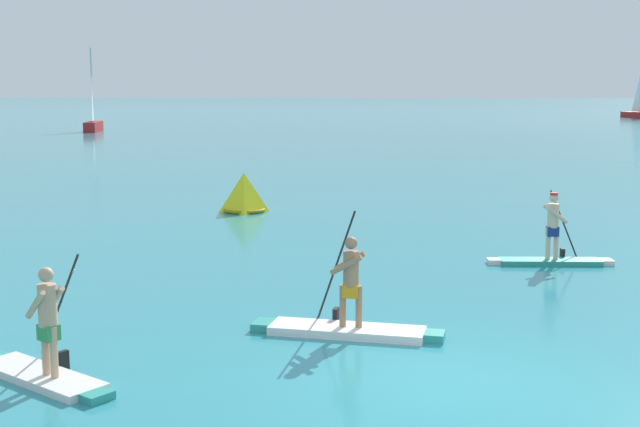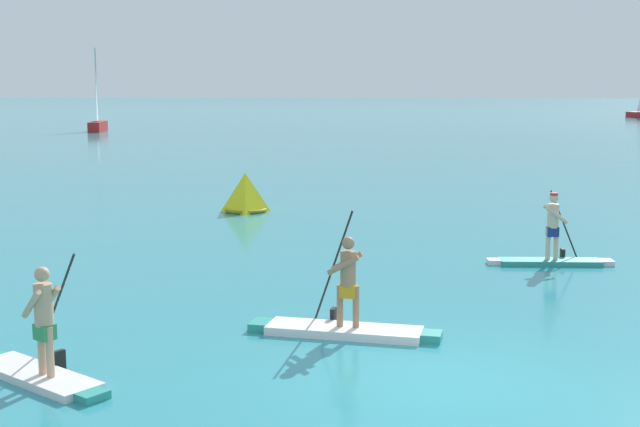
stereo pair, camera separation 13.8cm
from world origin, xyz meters
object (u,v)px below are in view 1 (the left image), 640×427
object	(u,v)px
paddleboarder_far_right	(552,248)
sailboat_left_horizon	(93,120)
paddleboarder_near_left	(43,357)
paddleboarder_mid_center	(347,318)
sailboat_right_horizon	(639,111)
race_marker_buoy	(244,194)

from	to	relation	value
paddleboarder_far_right	sailboat_left_horizon	bearing A→B (deg)	115.82
paddleboarder_near_left	paddleboarder_mid_center	size ratio (longest dim) A/B	0.79
sailboat_left_horizon	sailboat_right_horizon	world-z (taller)	sailboat_left_horizon
paddleboarder_near_left	sailboat_left_horizon	bearing A→B (deg)	-37.61
paddleboarder_mid_center	paddleboarder_far_right	xyz separation A→B (m)	(4.59, 5.91, 0.09)
paddleboarder_near_left	sailboat_right_horizon	bearing A→B (deg)	-76.31
race_marker_buoy	sailboat_right_horizon	xyz separation A→B (m)	(35.87, 76.40, 0.25)
paddleboarder_mid_center	paddleboarder_far_right	bearing A→B (deg)	-117.96
paddleboarder_mid_center	race_marker_buoy	bearing A→B (deg)	-64.98
paddleboarder_near_left	sailboat_left_horizon	size ratio (longest dim) A/B	0.36
paddleboarder_mid_center	paddleboarder_far_right	world-z (taller)	paddleboarder_mid_center
paddleboarder_near_left	race_marker_buoy	world-z (taller)	paddleboarder_near_left
paddleboarder_far_right	paddleboarder_near_left	bearing A→B (deg)	-138.23
race_marker_buoy	paddleboarder_mid_center	bearing A→B (deg)	-74.85
sailboat_left_horizon	paddleboarder_far_right	bearing A→B (deg)	19.96
paddleboarder_mid_center	race_marker_buoy	distance (m)	14.15
paddleboarder_far_right	sailboat_left_horizon	world-z (taller)	sailboat_left_horizon
paddleboarder_mid_center	sailboat_right_horizon	size ratio (longest dim) A/B	0.51
sailboat_left_horizon	paddleboarder_mid_center	bearing A→B (deg)	13.77
paddleboarder_far_right	race_marker_buoy	xyz separation A→B (m)	(-8.29, 7.74, 0.19)
paddleboarder_near_left	paddleboarder_far_right	size ratio (longest dim) A/B	0.89
paddleboarder_near_left	paddleboarder_far_right	xyz separation A→B (m)	(8.80, 8.41, 0.03)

